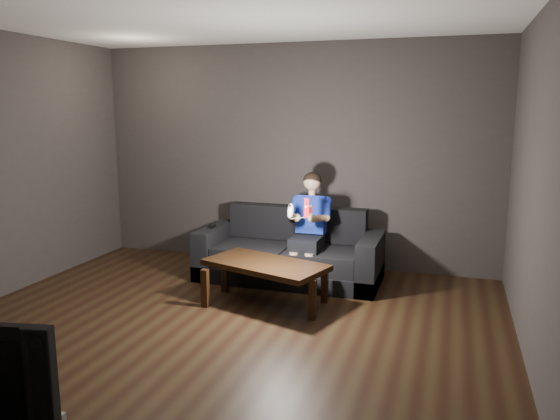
% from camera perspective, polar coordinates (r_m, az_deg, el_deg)
% --- Properties ---
extents(floor, '(5.00, 5.00, 0.00)m').
position_cam_1_polar(floor, '(4.76, -7.61, -13.31)').
color(floor, black).
rests_on(floor, ground).
extents(back_wall, '(5.00, 0.04, 2.70)m').
position_cam_1_polar(back_wall, '(6.73, 1.25, 5.68)').
color(back_wall, '#383331').
rests_on(back_wall, ground).
extents(right_wall, '(0.04, 5.00, 2.70)m').
position_cam_1_polar(right_wall, '(4.01, 26.14, 1.31)').
color(right_wall, '#383331').
rests_on(right_wall, ground).
extents(ceiling, '(5.00, 5.00, 0.02)m').
position_cam_1_polar(ceiling, '(4.43, -8.51, 20.58)').
color(ceiling, white).
rests_on(ceiling, back_wall).
extents(sofa, '(2.05, 0.88, 0.79)m').
position_cam_1_polar(sofa, '(6.24, 1.05, -4.90)').
color(sofa, black).
rests_on(sofa, floor).
extents(child, '(0.48, 0.59, 1.18)m').
position_cam_1_polar(child, '(6.03, 3.06, -1.07)').
color(child, black).
rests_on(child, sofa).
extents(wii_remote_red, '(0.06, 0.08, 0.20)m').
position_cam_1_polar(wii_remote_red, '(5.53, 2.79, 0.21)').
color(wii_remote_red, red).
rests_on(wii_remote_red, child).
extents(nunchuk_white, '(0.07, 0.10, 0.16)m').
position_cam_1_polar(nunchuk_white, '(5.59, 1.11, -0.07)').
color(nunchuk_white, silver).
rests_on(nunchuk_white, child).
extents(wii_remote_black, '(0.07, 0.17, 0.03)m').
position_cam_1_polar(wii_remote_black, '(6.41, -7.05, -1.65)').
color(wii_remote_black, black).
rests_on(wii_remote_black, sofa).
extents(coffee_table, '(1.32, 0.93, 0.43)m').
position_cam_1_polar(coffee_table, '(5.40, -1.52, -6.07)').
color(coffee_table, black).
rests_on(coffee_table, floor).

